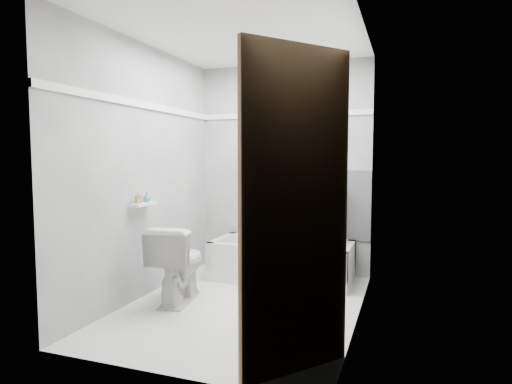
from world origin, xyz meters
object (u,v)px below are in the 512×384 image
at_px(door, 329,220).
at_px(soap_bottle_a, 138,198).
at_px(office_chair, 303,224).
at_px(toilet, 178,263).
at_px(soap_bottle_b, 147,197).
at_px(bathtub, 282,260).

bearing_deg(door, soap_bottle_a, 150.74).
distance_m(office_chair, door, 2.39).
bearing_deg(soap_bottle_a, door, -29.26).
relative_size(door, soap_bottle_a, 19.07).
relative_size(toilet, soap_bottle_a, 6.86).
bearing_deg(toilet, soap_bottle_a, 14.69).
distance_m(soap_bottle_a, soap_bottle_b, 0.14).
bearing_deg(bathtub, soap_bottle_a, -132.33).
relative_size(office_chair, soap_bottle_b, 10.47).
distance_m(door, soap_bottle_a, 2.20).
relative_size(bathtub, soap_bottle_b, 15.94).
relative_size(office_chair, soap_bottle_a, 9.40).
xyz_separation_m(office_chair, door, (0.66, -2.26, 0.39)).
distance_m(office_chair, soap_bottle_a, 1.76).
height_order(bathtub, door, door).
height_order(soap_bottle_a, soap_bottle_b, soap_bottle_a).
bearing_deg(soap_bottle_b, office_chair, 39.70).
bearing_deg(bathtub, soap_bottle_b, -136.10).
bearing_deg(office_chair, soap_bottle_b, -110.17).
xyz_separation_m(toilet, soap_bottle_a, (-0.32, -0.14, 0.61)).
relative_size(office_chair, toilet, 1.37).
relative_size(office_chair, door, 0.49).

